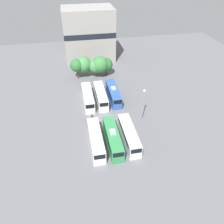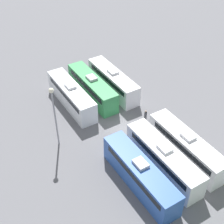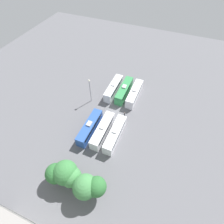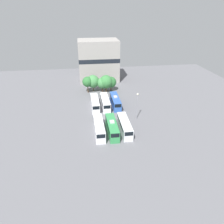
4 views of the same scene
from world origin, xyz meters
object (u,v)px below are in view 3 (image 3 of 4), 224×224
at_px(bus_3, 115,134).
at_px(tree_1, 85,187).
at_px(tree_4, 56,173).
at_px(bus_1, 124,90).
at_px(tree_3, 65,173).
at_px(light_pole, 90,87).
at_px(tree_2, 71,177).
at_px(bus_4, 103,130).
at_px(worker_person, 124,115).
at_px(bus_2, 114,88).
at_px(bus_0, 134,93).
at_px(bus_5, 90,127).
at_px(tree_0, 96,187).

relative_size(bus_3, tree_1, 1.65).
bearing_deg(tree_4, bus_1, -97.26).
bearing_deg(tree_1, bus_1, -84.43).
distance_m(tree_1, tree_3, 5.24).
distance_m(light_pole, tree_2, 25.69).
relative_size(bus_4, worker_person, 6.08).
bearing_deg(bus_2, bus_3, 113.19).
relative_size(bus_2, light_pole, 1.32).
bearing_deg(tree_2, tree_3, -7.74).
distance_m(bus_0, light_pole, 14.25).
xyz_separation_m(tree_1, tree_2, (3.67, -0.77, -0.60)).
relative_size(light_pole, tree_1, 1.25).
height_order(bus_0, tree_1, tree_1).
relative_size(bus_4, tree_2, 1.92).
bearing_deg(bus_5, tree_0, 122.53).
distance_m(worker_person, light_pole, 12.96).
bearing_deg(bus_5, light_pole, -64.85).
height_order(bus_1, bus_4, same).
bearing_deg(bus_0, bus_1, -2.56).
distance_m(bus_2, tree_1, 32.33).
height_order(bus_3, bus_5, same).
xyz_separation_m(bus_0, light_pole, (12.03, 6.55, 3.92)).
relative_size(light_pole, tree_3, 1.24).
relative_size(worker_person, tree_0, 0.28).
bearing_deg(bus_2, bus_1, -175.31).
height_order(bus_0, tree_0, tree_0).
bearing_deg(worker_person, bus_0, -91.19).
bearing_deg(bus_4, light_pole, -49.75).
bearing_deg(bus_1, tree_0, 99.59).
distance_m(bus_0, bus_5, 18.46).
height_order(bus_0, tree_2, tree_2).
xyz_separation_m(tree_2, tree_3, (1.48, -0.20, 0.52)).
bearing_deg(bus_5, bus_0, -112.66).
relative_size(tree_1, tree_2, 1.16).
distance_m(bus_1, tree_3, 31.02).
relative_size(bus_2, tree_4, 1.93).
bearing_deg(bus_2, tree_4, 89.09).
bearing_deg(tree_4, bus_5, -91.81).
bearing_deg(bus_5, bus_2, -90.14).
height_order(light_pole, tree_0, light_pole).
height_order(bus_1, tree_1, tree_1).
xyz_separation_m(bus_0, bus_1, (3.53, -0.16, 0.00)).
relative_size(bus_1, bus_4, 1.00).
distance_m(bus_1, tree_2, 31.13).
height_order(bus_0, bus_1, same).
bearing_deg(bus_5, worker_person, -129.65).
distance_m(bus_1, bus_3, 16.99).
height_order(bus_2, tree_2, tree_2).
xyz_separation_m(bus_5, light_pole, (4.92, -10.48, 3.92)).
bearing_deg(tree_3, worker_person, -103.76).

